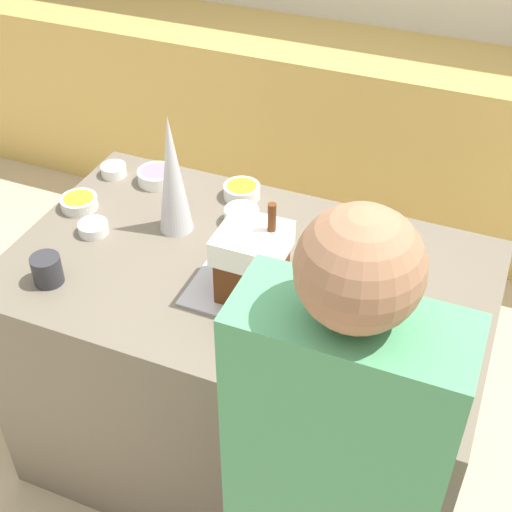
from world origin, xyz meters
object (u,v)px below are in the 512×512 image
at_px(candy_bowl_beside_tree, 114,170).
at_px(mug, 47,270).
at_px(baking_tray, 252,293).
at_px(candy_bowl_near_tray_left, 93,227).
at_px(person, 332,505).
at_px(candy_bowl_far_left, 392,261).
at_px(gingerbread_house, 252,261).
at_px(candy_bowl_front_corner, 242,191).
at_px(decorative_tree, 172,175).
at_px(candy_bowl_near_tray_right, 242,215).
at_px(candy_bowl_behind_tray, 157,176).
at_px(candy_bowl_far_right, 79,202).

xyz_separation_m(candy_bowl_beside_tree, mug, (0.13, -0.59, 0.02)).
relative_size(baking_tray, candy_bowl_near_tray_left, 3.81).
distance_m(baking_tray, mug, 0.62).
height_order(mug, person, person).
height_order(candy_bowl_far_left, mug, mug).
bearing_deg(candy_bowl_far_left, gingerbread_house, -141.77).
relative_size(candy_bowl_front_corner, candy_bowl_near_tray_left, 1.30).
relative_size(baking_tray, candy_bowl_beside_tree, 4.11).
bearing_deg(baking_tray, decorative_tree, 149.91).
bearing_deg(candy_bowl_near_tray_right, candy_bowl_beside_tree, 170.36).
bearing_deg(mug, candy_bowl_near_tray_left, 91.85).
height_order(gingerbread_house, candy_bowl_behind_tray, gingerbread_house).
distance_m(decorative_tree, candy_bowl_behind_tray, 0.34).
xyz_separation_m(candy_bowl_front_corner, candy_bowl_near_tray_right, (0.06, -0.14, 0.00)).
relative_size(mug, person, 0.05).
relative_size(decorative_tree, candy_bowl_beside_tree, 4.50).
bearing_deg(baking_tray, person, -52.39).
distance_m(decorative_tree, candy_bowl_far_left, 0.74).
xyz_separation_m(candy_bowl_beside_tree, person, (1.15, -0.96, -0.07)).
xyz_separation_m(candy_bowl_far_right, mug, (0.13, -0.37, 0.02)).
height_order(candy_bowl_near_tray_right, candy_bowl_far_right, candy_bowl_near_tray_right).
bearing_deg(candy_bowl_near_tray_left, candy_bowl_far_left, 11.70).
distance_m(decorative_tree, candy_bowl_far_right, 0.41).
height_order(decorative_tree, candy_bowl_behind_tray, decorative_tree).
relative_size(candy_bowl_near_tray_right, candy_bowl_beside_tree, 1.27).
bearing_deg(mug, candy_bowl_front_corner, 60.35).
xyz_separation_m(candy_bowl_behind_tray, person, (0.98, -0.98, -0.07)).
xyz_separation_m(baking_tray, decorative_tree, (-0.36, 0.21, 0.20)).
relative_size(decorative_tree, candy_bowl_near_tray_left, 4.18).
height_order(baking_tray, gingerbread_house, gingerbread_house).
relative_size(candy_bowl_behind_tray, mug, 1.49).
relative_size(candy_bowl_beside_tree, person, 0.05).
height_order(candy_bowl_far_right, mug, mug).
bearing_deg(person, candy_bowl_beside_tree, 139.99).
relative_size(gingerbread_house, candy_bowl_near_tray_right, 2.67).
distance_m(candy_bowl_front_corner, candy_bowl_far_left, 0.61).
xyz_separation_m(candy_bowl_far_left, candy_bowl_behind_tray, (-0.90, 0.15, 0.00)).
distance_m(candy_bowl_near_tray_left, candy_bowl_far_right, 0.16).
bearing_deg(candy_bowl_far_right, baking_tray, -14.31).
height_order(baking_tray, candy_bowl_far_right, candy_bowl_far_right).
xyz_separation_m(gingerbread_house, candy_bowl_front_corner, (-0.23, 0.46, -0.10)).
relative_size(candy_bowl_near_tray_left, mug, 1.08).
bearing_deg(candy_bowl_far_right, candy_bowl_far_left, 4.96).
height_order(candy_bowl_front_corner, candy_bowl_near_tray_right, candy_bowl_near_tray_right).
bearing_deg(candy_bowl_near_tray_right, person, -55.61).
relative_size(gingerbread_house, candy_bowl_beside_tree, 3.37).
xyz_separation_m(candy_bowl_near_tray_right, candy_bowl_far_right, (-0.55, -0.13, -0.01)).
xyz_separation_m(gingerbread_house, mug, (-0.59, -0.18, -0.08)).
bearing_deg(mug, person, -20.00).
distance_m(candy_bowl_near_tray_right, mug, 0.65).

